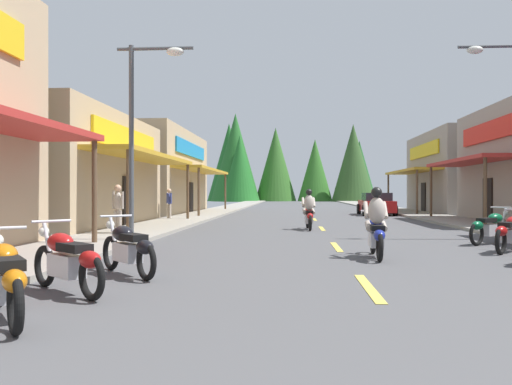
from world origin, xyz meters
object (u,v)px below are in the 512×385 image
at_px(rider_cruising_lead, 376,228).
at_px(motorcycle_parked_left_1, 67,260).
at_px(parked_car_curbside, 376,204).
at_px(rider_cruising_trailing, 309,213).
at_px(streetlamp_right, 505,111).
at_px(motorcycle_parked_left_2, 128,247).
at_px(pedestrian_browsing, 118,206).
at_px(motorcycle_parked_right_5, 510,232).
at_px(motorcycle_parked_right_6, 491,227).
at_px(pedestrian_waiting, 169,202).
at_px(streetlamp_left, 144,112).
at_px(motorcycle_parked_left_0, 6,278).

bearing_deg(rider_cruising_lead, motorcycle_parked_left_1, 134.81).
bearing_deg(parked_car_curbside, rider_cruising_trailing, 161.20).
bearing_deg(streetlamp_right, motorcycle_parked_left_1, -136.06).
relative_size(motorcycle_parked_left_2, rider_cruising_lead, 0.78).
xyz_separation_m(pedestrian_browsing, parked_car_curbside, (11.00, 16.82, -0.30)).
height_order(motorcycle_parked_right_5, pedestrian_browsing, pedestrian_browsing).
height_order(rider_cruising_lead, parked_car_curbside, rider_cruising_lead).
relative_size(motorcycle_parked_right_6, pedestrian_waiting, 1.04).
height_order(motorcycle_parked_right_6, pedestrian_waiting, pedestrian_waiting).
bearing_deg(pedestrian_waiting, rider_cruising_lead, -96.87).
distance_m(streetlamp_left, rider_cruising_lead, 7.35).
relative_size(motorcycle_parked_right_5, pedestrian_waiting, 1.08).
relative_size(motorcycle_parked_left_0, rider_cruising_trailing, 0.83).
height_order(streetlamp_left, motorcycle_parked_left_2, streetlamp_left).
bearing_deg(motorcycle_parked_right_5, pedestrian_browsing, 108.72).
height_order(motorcycle_parked_left_2, rider_cruising_trailing, rider_cruising_trailing).
distance_m(rider_cruising_lead, pedestrian_waiting, 17.01).
height_order(streetlamp_right, motorcycle_parked_right_5, streetlamp_right).
relative_size(motorcycle_parked_left_0, rider_cruising_lead, 0.83).
relative_size(motorcycle_parked_left_1, rider_cruising_lead, 0.78).
bearing_deg(motorcycle_parked_right_5, motorcycle_parked_left_1, 162.55).
xyz_separation_m(rider_cruising_trailing, pedestrian_browsing, (-6.35, -3.48, 0.33)).
height_order(streetlamp_left, streetlamp_right, streetlamp_right).
distance_m(streetlamp_right, motorcycle_parked_right_6, 3.96).
height_order(motorcycle_parked_left_0, pedestrian_waiting, pedestrian_waiting).
bearing_deg(pedestrian_browsing, motorcycle_parked_right_5, -74.38).
xyz_separation_m(motorcycle_parked_right_6, pedestrian_browsing, (-11.24, 1.90, 0.50)).
bearing_deg(motorcycle_parked_left_1, pedestrian_waiting, -39.50).
bearing_deg(rider_cruising_lead, motorcycle_parked_right_5, -65.58).
bearing_deg(parked_car_curbside, motorcycle_parked_left_0, 163.58).
bearing_deg(motorcycle_parked_right_5, parked_car_curbside, 38.06).
xyz_separation_m(motorcycle_parked_left_2, parked_car_curbside, (8.13, 24.81, 0.20)).
xyz_separation_m(streetlamp_right, motorcycle_parked_right_6, (-1.02, -1.61, -3.47)).
xyz_separation_m(motorcycle_parked_right_6, motorcycle_parked_left_2, (-8.37, -6.09, 0.00)).
distance_m(motorcycle_parked_right_6, motorcycle_parked_left_0, 12.83).
bearing_deg(streetlamp_right, motorcycle_parked_right_6, -122.32).
bearing_deg(motorcycle_parked_right_6, parked_car_curbside, 49.95).
distance_m(motorcycle_parked_left_0, pedestrian_waiting, 21.26).
relative_size(motorcycle_parked_left_1, motorcycle_parked_left_2, 1.00).
relative_size(streetlamp_left, parked_car_curbside, 1.30).
distance_m(motorcycle_parked_left_1, rider_cruising_lead, 6.78).
xyz_separation_m(streetlamp_left, motorcycle_parked_right_6, (9.70, 0.44, -3.22)).
distance_m(streetlamp_right, motorcycle_parked_left_1, 13.97).
bearing_deg(rider_cruising_lead, pedestrian_waiting, 31.92).
bearing_deg(motorcycle_parked_left_2, rider_cruising_lead, -100.40).
relative_size(motorcycle_parked_left_0, parked_car_curbside, 0.41).
bearing_deg(motorcycle_parked_left_0, pedestrian_browsing, -23.77).
bearing_deg(streetlamp_left, pedestrian_waiting, 99.95).
relative_size(motorcycle_parked_left_2, rider_cruising_trailing, 0.78).
height_order(motorcycle_parked_left_1, motorcycle_parked_left_2, same).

